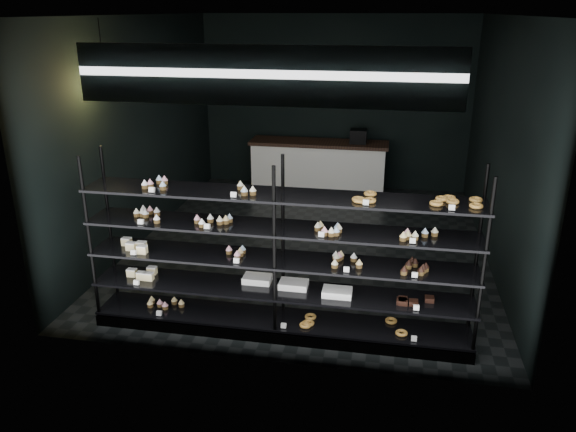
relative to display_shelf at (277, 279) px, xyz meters
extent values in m
cube|color=black|center=(0.00, 2.45, -0.62)|extent=(5.00, 6.00, 0.01)
cube|color=black|center=(0.00, 2.45, 2.57)|extent=(5.00, 6.00, 0.01)
cube|color=black|center=(0.00, 5.45, 0.97)|extent=(5.00, 0.01, 3.20)
cube|color=black|center=(0.00, -0.55, 0.97)|extent=(5.00, 0.01, 3.20)
cube|color=black|center=(-2.50, 2.45, 0.97)|extent=(0.01, 6.00, 3.20)
cube|color=black|center=(2.50, 2.45, 0.97)|extent=(0.01, 6.00, 3.20)
cube|color=black|center=(0.02, 0.00, -0.57)|extent=(4.00, 0.50, 0.12)
cylinder|color=black|center=(-1.95, -0.22, 0.36)|extent=(0.04, 0.04, 1.85)
cylinder|color=black|center=(-1.95, 0.22, 0.36)|extent=(0.04, 0.04, 1.85)
cylinder|color=black|center=(0.02, -0.22, 0.36)|extent=(0.04, 0.04, 1.85)
cylinder|color=black|center=(0.02, 0.22, 0.36)|extent=(0.04, 0.04, 1.85)
cylinder|color=black|center=(1.99, -0.22, 0.36)|extent=(0.04, 0.04, 1.85)
cylinder|color=black|center=(1.99, 0.22, 0.36)|extent=(0.04, 0.04, 1.85)
cube|color=black|center=(0.02, 0.00, -0.48)|extent=(4.00, 0.50, 0.03)
cube|color=black|center=(0.02, 0.00, -0.13)|extent=(4.00, 0.50, 0.02)
cube|color=black|center=(0.02, 0.00, 0.22)|extent=(4.00, 0.50, 0.02)
cube|color=black|center=(0.02, 0.00, 0.57)|extent=(4.00, 0.50, 0.02)
cube|color=black|center=(0.02, 0.00, 0.92)|extent=(4.00, 0.50, 0.02)
cube|color=white|center=(-1.23, -0.18, 0.96)|extent=(0.06, 0.04, 0.06)
cube|color=white|center=(-0.37, -0.18, 0.96)|extent=(0.06, 0.04, 0.06)
cube|color=white|center=(0.89, -0.18, 0.96)|extent=(0.05, 0.04, 0.06)
cube|color=white|center=(1.70, -0.18, 0.96)|extent=(0.06, 0.04, 0.06)
cube|color=white|center=(-1.39, -0.18, 0.61)|extent=(0.06, 0.04, 0.06)
cube|color=white|center=(-0.66, -0.18, 0.61)|extent=(0.05, 0.04, 0.06)
cube|color=white|center=(0.50, -0.18, 0.61)|extent=(0.05, 0.04, 0.06)
cube|color=white|center=(1.39, -0.18, 0.61)|extent=(0.06, 0.04, 0.06)
cube|color=white|center=(-1.51, -0.18, 0.26)|extent=(0.06, 0.04, 0.06)
cube|color=white|center=(-0.37, -0.18, 0.26)|extent=(0.06, 0.04, 0.06)
cube|color=white|center=(0.71, -0.18, 0.26)|extent=(0.05, 0.04, 0.06)
cube|color=white|center=(1.43, -0.18, 0.26)|extent=(0.06, 0.04, 0.06)
cube|color=white|center=(-1.48, -0.18, -0.09)|extent=(0.06, 0.04, 0.06)
cube|color=white|center=(1.41, -0.18, -0.09)|extent=(0.06, 0.04, 0.06)
cube|color=white|center=(-1.27, -0.18, -0.44)|extent=(0.06, 0.04, 0.06)
cube|color=white|center=(0.12, -0.18, -0.44)|extent=(0.05, 0.04, 0.06)
cube|color=white|center=(1.39, -0.18, -0.44)|extent=(0.06, 0.04, 0.06)
cube|color=#0C1C3C|center=(0.00, -0.47, 2.12)|extent=(3.20, 0.04, 0.45)
cube|color=white|center=(0.00, -0.49, 2.12)|extent=(3.30, 0.02, 0.50)
cylinder|color=black|center=(-2.20, 0.95, 2.26)|extent=(0.01, 0.01, 0.58)
sphere|color=#F8C456|center=(-2.20, 0.95, 1.82)|extent=(0.30, 0.30, 0.30)
cube|color=white|center=(-0.22, 4.95, -0.17)|extent=(2.44, 0.60, 0.92)
cube|color=black|center=(-0.22, 4.95, 0.32)|extent=(2.54, 0.65, 0.06)
cube|color=black|center=(0.50, 4.95, 0.48)|extent=(0.30, 0.30, 0.25)
camera|label=1|loc=(1.08, -5.14, 2.64)|focal=35.00mm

